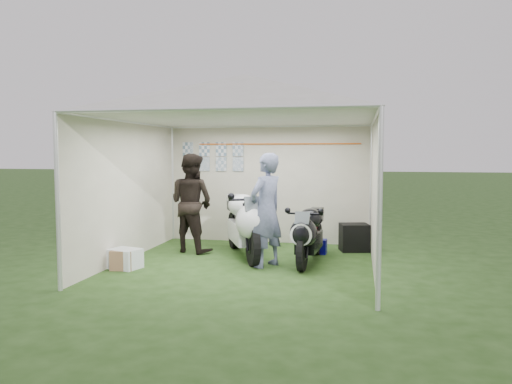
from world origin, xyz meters
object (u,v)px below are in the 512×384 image
motorcycle_white (245,222)px  person_blue_jacket (266,210)px  equipment_box (354,237)px  crate_1 (124,259)px  motorcycle_black (309,233)px  person_dark_jacket (191,203)px  paddock_stand (317,246)px  canopy_tent (245,102)px  crate_0 (125,259)px

motorcycle_white → person_blue_jacket: size_ratio=1.18×
equipment_box → crate_1: (-3.45, -2.14, -0.10)m
motorcycle_white → person_blue_jacket: 0.80m
motorcycle_black → equipment_box: (0.71, 1.20, -0.26)m
motorcycle_black → person_dark_jacket: size_ratio=1.04×
paddock_stand → person_dark_jacket: 2.37m
canopy_tent → motorcycle_white: 2.01m
motorcycle_white → crate_1: size_ratio=6.22×
canopy_tent → person_blue_jacket: 1.73m
paddock_stand → crate_1: bearing=-147.7°
person_blue_jacket → person_dark_jacket: bearing=-88.6°
motorcycle_white → crate_0: motorcycle_white is taller
paddock_stand → motorcycle_black: bearing=-94.5°
canopy_tent → motorcycle_white: canopy_tent is taller
person_dark_jacket → crate_0: size_ratio=3.91×
canopy_tent → motorcycle_white: (-0.12, 0.44, -1.96)m
person_dark_jacket → crate_0: person_dark_jacket is taller
equipment_box → motorcycle_black: bearing=-120.5°
motorcycle_black → equipment_box: 1.42m
paddock_stand → equipment_box: size_ratio=0.69×
paddock_stand → crate_0: size_ratio=0.75×
paddock_stand → crate_1: (-2.81, -1.77, 0.02)m
motorcycle_white → crate_0: (-1.63, -1.14, -0.46)m
canopy_tent → person_blue_jacket: bearing=-21.2°
canopy_tent → crate_1: bearing=-156.8°
paddock_stand → crate_1: 3.32m
canopy_tent → person_blue_jacket: canopy_tent is taller
canopy_tent → crate_0: bearing=-158.0°
motorcycle_white → person_dark_jacket: person_dark_jacket is taller
canopy_tent → motorcycle_black: canopy_tent is taller
motorcycle_black → motorcycle_white: bearing=171.9°
person_dark_jacket → person_blue_jacket: bearing=169.6°
crate_0 → motorcycle_white: bearing=35.1°
motorcycle_black → person_dark_jacket: 2.26m
person_blue_jacket → crate_0: 2.31m
motorcycle_black → person_blue_jacket: 0.81m
canopy_tent → motorcycle_black: size_ratio=3.08×
equipment_box → person_blue_jacket: bearing=-131.1°
canopy_tent → crate_1: size_ratio=16.81×
motorcycle_white → person_blue_jacket: person_blue_jacket is taller
motorcycle_black → crate_1: size_ratio=5.46×
person_dark_jacket → motorcycle_black: bearing=-174.8°
crate_0 → canopy_tent: bearing=22.0°
equipment_box → crate_0: bearing=-148.7°
canopy_tent → person_dark_jacket: (-1.17, 0.75, -1.69)m
canopy_tent → crate_1: 3.08m
person_dark_jacket → equipment_box: size_ratio=3.56×
motorcycle_black → crate_0: motorcycle_black is taller
paddock_stand → person_blue_jacket: 1.55m
canopy_tent → person_dark_jacket: bearing=147.5°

